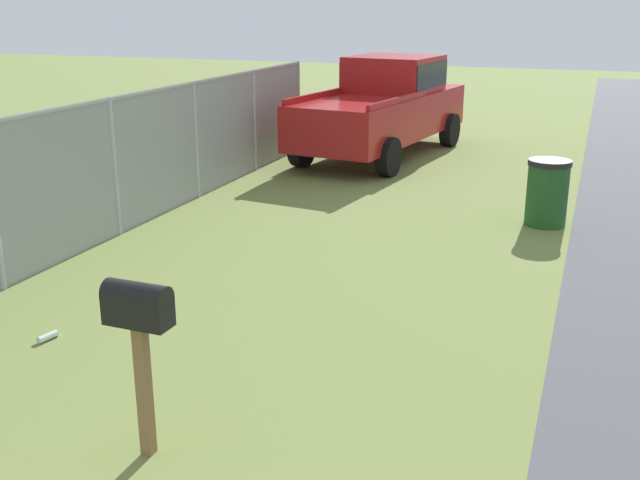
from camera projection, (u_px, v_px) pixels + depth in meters
mailbox at (139, 319)px, 5.29m from camera, size 0.22×0.49×1.36m
pickup_truck at (385, 104)px, 16.29m from camera, size 5.67×2.75×2.09m
trash_bin at (547, 192)px, 11.21m from camera, size 0.64×0.64×1.00m
fence_section at (60, 180)px, 9.55m from camera, size 16.36×0.07×1.97m
litter_bottle_midfield_b at (48, 337)px, 7.49m from camera, size 0.23×0.11×0.07m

